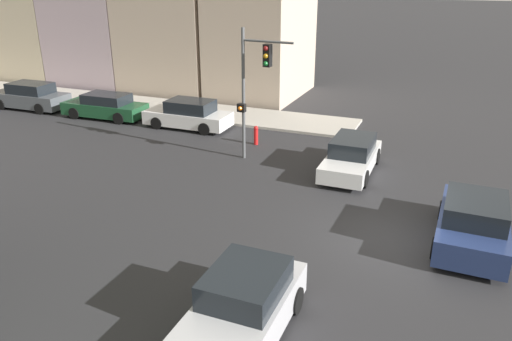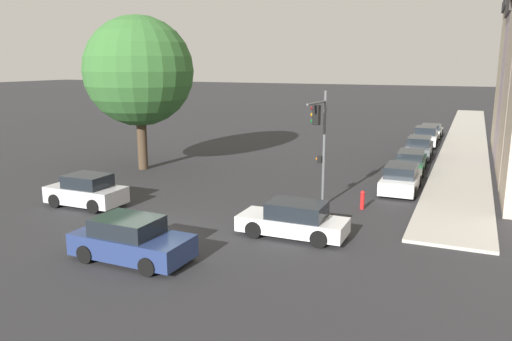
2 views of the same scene
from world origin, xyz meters
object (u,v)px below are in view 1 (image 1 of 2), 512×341
Objects in this scene: crossing_car_2 at (244,306)px; crossing_car_1 at (473,223)px; traffic_signal at (254,78)px; fire_hydrant at (256,135)px; crossing_car_0 at (352,156)px; parked_car_0 at (189,115)px; parked_car_2 at (30,97)px; parked_car_1 at (105,106)px.

crossing_car_1 is at bearing 142.93° from crossing_car_2.
traffic_signal is 6.13× the size of fire_hydrant.
traffic_signal is 1.28× the size of crossing_car_0.
crossing_car_1 is (-4.25, -8.90, -2.90)m from traffic_signal.
crossing_car_0 is at bearing 47.12° from crossing_car_1.
crossing_car_1 reaches higher than parked_car_0.
crossing_car_2 reaches higher than crossing_car_1.
parked_car_0 is at bearing 63.03° from crossing_car_1.
fire_hydrant is at bearing -109.69° from crossing_car_0.
crossing_car_0 is 1.14× the size of crossing_car_2.
crossing_car_2 is at bearing 25.97° from traffic_signal.
parked_car_0 is at bearing 179.40° from parked_car_2.
traffic_signal is 11.23m from parked_car_1.
parked_car_0 reaches higher than fire_hydrant.
parked_car_1 is (3.09, 10.38, -2.97)m from traffic_signal.
crossing_car_0 reaches higher than fire_hydrant.
parked_car_2 reaches higher than crossing_car_1.
crossing_car_2 is 13.47m from fire_hydrant.
fire_hydrant is at bearing 174.60° from parked_car_2.
crossing_car_2 is at bearing 123.36° from parked_car_0.
parked_car_1 is (2.85, 14.62, -0.02)m from crossing_car_0.
crossing_car_0 is (0.24, -4.24, -2.95)m from traffic_signal.
parked_car_0 reaches higher than parked_car_1.
crossing_car_0 is 14.89m from parked_car_1.
crossing_car_1 is at bearing 157.30° from parked_car_1.
crossing_car_1 is 1.13× the size of crossing_car_2.
parked_car_2 is at bearing 0.36° from parked_car_0.
crossing_car_1 reaches higher than crossing_car_0.
parked_car_0 reaches higher than crossing_car_0.
traffic_signal is at bearing -86.99° from crossing_car_0.
parked_car_0 is at bearing -146.22° from crossing_car_2.
parked_car_1 is at bearing -133.27° from crossing_car_2.
traffic_signal is at bearing 65.57° from crossing_car_1.
parked_car_2 is (-0.04, 5.50, 0.08)m from parked_car_1.
parked_car_0 is 10.80m from parked_car_2.
traffic_signal is 1.24× the size of parked_car_0.
crossing_car_2 is (-10.80, 0.10, 0.06)m from crossing_car_0.
traffic_signal is at bearing 167.70° from parked_car_2.
crossing_car_1 is 0.90× the size of parked_car_2.
parked_car_2 is at bearing -1.42° from parked_car_1.
traffic_signal is at bearing 161.56° from parked_car_1.
traffic_signal is 1.17× the size of parked_car_1.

